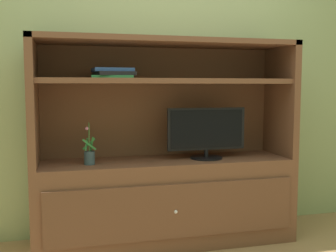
{
  "coord_description": "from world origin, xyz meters",
  "views": [
    {
      "loc": [
        -0.7,
        -2.39,
        1.15
      ],
      "look_at": [
        0.0,
        0.35,
        0.87
      ],
      "focal_mm": 42.92,
      "sensor_mm": 36.0,
      "label": 1
    }
  ],
  "objects_px": {
    "media_console": "(166,179)",
    "tv_monitor": "(206,132)",
    "potted_plant": "(89,157)",
    "magazine_stack": "(113,73)"
  },
  "relations": [
    {
      "from": "potted_plant",
      "to": "tv_monitor",
      "type": "bearing_deg",
      "value": 1.38
    },
    {
      "from": "potted_plant",
      "to": "magazine_stack",
      "type": "xyz_separation_m",
      "value": [
        0.17,
        0.05,
        0.56
      ]
    },
    {
      "from": "media_console",
      "to": "potted_plant",
      "type": "distance_m",
      "value": 0.59
    },
    {
      "from": "media_console",
      "to": "potted_plant",
      "type": "xyz_separation_m",
      "value": [
        -0.55,
        -0.06,
        0.2
      ]
    },
    {
      "from": "media_console",
      "to": "tv_monitor",
      "type": "height_order",
      "value": "media_console"
    },
    {
      "from": "tv_monitor",
      "to": "magazine_stack",
      "type": "distance_m",
      "value": 0.8
    },
    {
      "from": "potted_plant",
      "to": "magazine_stack",
      "type": "distance_m",
      "value": 0.59
    },
    {
      "from": "media_console",
      "to": "tv_monitor",
      "type": "xyz_separation_m",
      "value": [
        0.3,
        -0.04,
        0.34
      ]
    },
    {
      "from": "media_console",
      "to": "tv_monitor",
      "type": "relative_size",
      "value": 3.17
    },
    {
      "from": "media_console",
      "to": "magazine_stack",
      "type": "height_order",
      "value": "media_console"
    }
  ]
}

